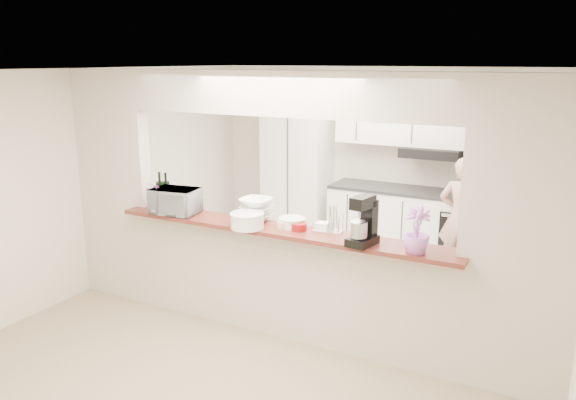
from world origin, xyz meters
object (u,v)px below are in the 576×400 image
Objects in this scene: stand_mixer at (364,223)px; person at (461,219)px; toaster_oven at (175,201)px; refrigerator at (542,212)px.

stand_mixer is 2.52m from person.
stand_mixer is at bearing 83.34° from person.
stand_mixer reaches higher than toaster_oven.
refrigerator is 4.07× the size of stand_mixer.
refrigerator is 3.68× the size of toaster_oven.
person reaches higher than toaster_oven.
refrigerator is 3.06m from stand_mixer.
refrigerator reaches higher than person.
person is at bearing 37.39° from toaster_oven.
person is (0.35, 2.44, -0.54)m from stand_mixer.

